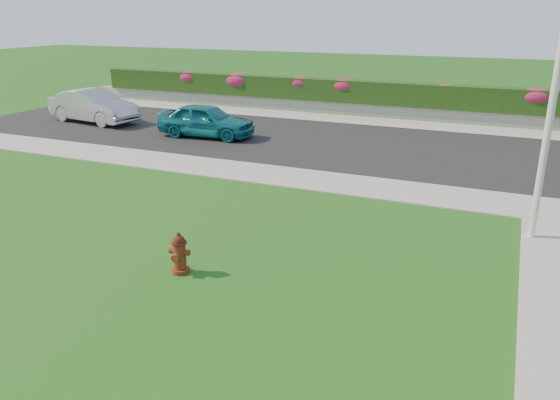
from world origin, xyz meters
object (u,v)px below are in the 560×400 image
at_px(sedan_silver, 94,106).
at_px(sedan_teal, 206,120).
at_px(utility_pole, 550,119).
at_px(fire_hydrant, 180,254).

bearing_deg(sedan_silver, sedan_teal, -87.44).
xyz_separation_m(sedan_teal, utility_pole, (12.37, -6.17, 2.06)).
height_order(fire_hydrant, utility_pole, utility_pole).
relative_size(sedan_teal, utility_pole, 0.72).
relative_size(sedan_teal, sedan_silver, 0.88).
distance_m(fire_hydrant, sedan_silver, 16.83).
height_order(sedan_teal, sedan_silver, sedan_silver).
height_order(sedan_silver, utility_pole, utility_pole).
bearing_deg(utility_pole, fire_hydrant, -143.86).
bearing_deg(sedan_teal, fire_hydrant, -155.75).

